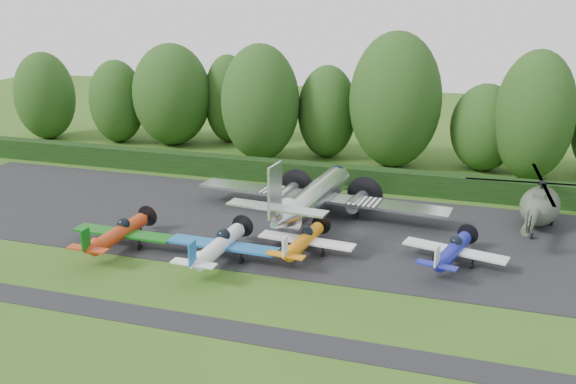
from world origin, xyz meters
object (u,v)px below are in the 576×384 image
(helicopter, at_px, (540,203))
(light_plane_orange, at_px, (304,241))
(transport_plane, at_px, (314,197))
(light_plane_red, at_px, (119,233))
(light_plane_white, at_px, (220,245))
(light_plane_blue, at_px, (453,250))

(helicopter, bearing_deg, light_plane_orange, -156.37)
(transport_plane, xyz_separation_m, light_plane_red, (-11.38, -9.88, -0.65))
(transport_plane, bearing_deg, light_plane_red, -144.13)
(transport_plane, distance_m, light_plane_white, 10.60)
(light_plane_white, xyz_separation_m, light_plane_orange, (5.02, 2.83, -0.15))
(transport_plane, xyz_separation_m, light_plane_white, (-3.79, -9.88, -0.62))
(transport_plane, distance_m, light_plane_red, 15.09)
(light_plane_orange, relative_size, light_plane_blue, 0.99)
(light_plane_orange, relative_size, helicopter, 0.55)
(light_plane_blue, height_order, helicopter, helicopter)
(transport_plane, distance_m, helicopter, 17.18)
(light_plane_red, distance_m, helicopter, 31.24)
(transport_plane, xyz_separation_m, light_plane_orange, (1.23, -7.05, -0.77))
(light_plane_white, bearing_deg, light_plane_red, 178.16)
(helicopter, bearing_deg, transport_plane, -178.66)
(light_plane_red, distance_m, light_plane_blue, 22.75)
(transport_plane, bearing_deg, helicopter, 6.97)
(transport_plane, height_order, light_plane_blue, transport_plane)
(transport_plane, relative_size, helicopter, 1.59)
(light_plane_blue, xyz_separation_m, helicopter, (5.79, 9.39, 0.83))
(light_plane_red, height_order, light_plane_orange, light_plane_red)
(helicopter, bearing_deg, light_plane_blue, -132.40)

